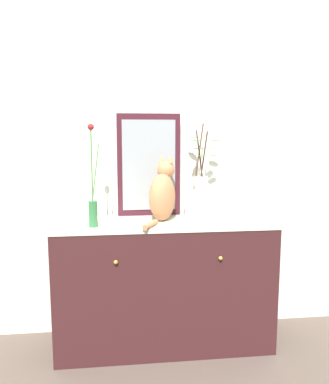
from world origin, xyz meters
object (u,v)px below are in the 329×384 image
at_px(mirror_leaning, 149,165).
at_px(cat_sitting, 163,194).
at_px(sideboard, 165,284).
at_px(vase_glass_clear, 201,188).
at_px(vase_slim_green, 93,202).
at_px(bowl_porcelain, 200,213).

height_order(mirror_leaning, cat_sitting, mirror_leaning).
bearing_deg(mirror_leaning, sideboard, -66.72).
distance_m(cat_sitting, vase_glass_clear, 0.25).
xyz_separation_m(vase_slim_green, bowl_porcelain, (0.66, 0.17, -0.11)).
bearing_deg(cat_sitting, vase_slim_green, -163.42).
distance_m(mirror_leaning, vase_slim_green, 0.49).
height_order(cat_sitting, bowl_porcelain, cat_sitting).
relative_size(sideboard, cat_sitting, 3.39).
relative_size(cat_sitting, vase_glass_clear, 0.75).
distance_m(cat_sitting, bowl_porcelain, 0.29).
height_order(vase_slim_green, vase_glass_clear, vase_glass_clear).
bearing_deg(cat_sitting, vase_glass_clear, 11.49).
bearing_deg(vase_slim_green, vase_glass_clear, 14.70).
xyz_separation_m(cat_sitting, vase_slim_green, (-0.41, -0.12, -0.02)).
xyz_separation_m(cat_sitting, vase_glass_clear, (0.25, 0.05, 0.03)).
height_order(mirror_leaning, bowl_porcelain, mirror_leaning).
distance_m(sideboard, vase_slim_green, 0.70).
bearing_deg(vase_glass_clear, cat_sitting, -168.51).
distance_m(sideboard, cat_sitting, 0.57).
bearing_deg(vase_slim_green, sideboard, 13.69).
xyz_separation_m(sideboard, bowl_porcelain, (0.24, 0.07, 0.44)).
bearing_deg(cat_sitting, sideboard, -65.26).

